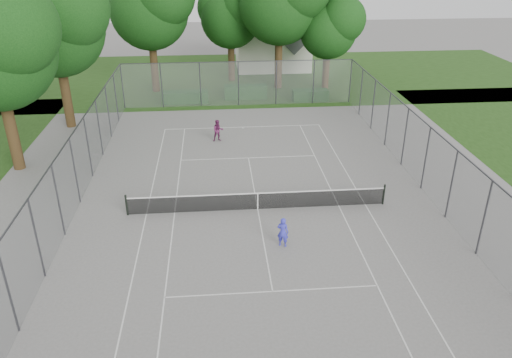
{
  "coord_description": "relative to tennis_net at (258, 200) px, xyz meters",
  "views": [
    {
      "loc": [
        -1.96,
        -21.57,
        12.32
      ],
      "look_at": [
        0.0,
        1.0,
        1.2
      ],
      "focal_mm": 35.0,
      "sensor_mm": 36.0,
      "label": 1
    }
  ],
  "objects": [
    {
      "name": "hedge_right",
      "position": [
        5.95,
        17.83,
        -0.07
      ],
      "size": [
        2.91,
        1.07,
        0.87
      ],
      "primitive_type": "cube",
      "color": "#154114",
      "rests_on": "ground"
    },
    {
      "name": "tree_side_back",
      "position": [
        -12.12,
        13.08,
        6.9
      ],
      "size": [
        7.5,
        6.85,
        10.78
      ],
      "color": "#352413",
      "rests_on": "ground"
    },
    {
      "name": "court_markings",
      "position": [
        0.0,
        0.0,
        -0.5
      ],
      "size": [
        11.03,
        23.83,
        0.01
      ],
      "color": "silver",
      "rests_on": "ground"
    },
    {
      "name": "grass_far",
      "position": [
        0.0,
        26.0,
        -0.51
      ],
      "size": [
        60.0,
        20.0,
        0.0
      ],
      "primitive_type": "cube",
      "color": "#1E3E11",
      "rests_on": "ground"
    },
    {
      "name": "tree_far_midleft",
      "position": [
        -0.15,
        24.67,
        5.54
      ],
      "size": [
        6.13,
        5.6,
        8.81
      ],
      "color": "#352413",
      "rests_on": "ground"
    },
    {
      "name": "tennis_net",
      "position": [
        0.0,
        0.0,
        0.0
      ],
      "size": [
        12.87,
        0.1,
        1.1
      ],
      "color": "black",
      "rests_on": "ground"
    },
    {
      "name": "woman_player",
      "position": [
        -1.78,
        9.39,
        0.22
      ],
      "size": [
        0.79,
        0.67,
        1.46
      ],
      "primitive_type": "imported",
      "rotation": [
        0.0,
        0.0,
        0.17
      ],
      "color": "#64214D",
      "rests_on": "ground"
    },
    {
      "name": "ground",
      "position": [
        0.0,
        0.0,
        -0.51
      ],
      "size": [
        120.0,
        120.0,
        0.0
      ],
      "primitive_type": "plane",
      "color": "slate",
      "rests_on": "ground"
    },
    {
      "name": "girl_player",
      "position": [
        0.8,
        -3.3,
        0.19
      ],
      "size": [
        0.6,
        0.51,
        1.4
      ],
      "primitive_type": "imported",
      "rotation": [
        0.0,
        0.0,
        2.74
      ],
      "color": "#3737D0",
      "rests_on": "ground"
    },
    {
      "name": "house",
      "position": [
        4.15,
        29.29,
        3.1
      ],
      "size": [
        7.21,
        5.58,
        8.97
      ],
      "color": "white",
      "rests_on": "ground"
    },
    {
      "name": "hedge_mid",
      "position": [
        0.68,
        18.85,
        0.04
      ],
      "size": [
        3.52,
        1.01,
        1.11
      ],
      "primitive_type": "cube",
      "color": "#154114",
      "rests_on": "ground"
    },
    {
      "name": "tree_far_left",
      "position": [
        -6.88,
        21.59,
        6.78
      ],
      "size": [
        7.38,
        6.74,
        10.61
      ],
      "color": "#352413",
      "rests_on": "ground"
    },
    {
      "name": "hedge_left",
      "position": [
        -4.3,
        18.14,
        -0.05
      ],
      "size": [
        3.71,
        1.11,
        0.93
      ],
      "primitive_type": "cube",
      "color": "#154114",
      "rests_on": "ground"
    },
    {
      "name": "perimeter_fence",
      "position": [
        0.0,
        0.0,
        1.3
      ],
      "size": [
        18.08,
        34.08,
        3.52
      ],
      "color": "#38383D",
      "rests_on": "ground"
    },
    {
      "name": "tree_far_right",
      "position": [
        7.95,
        20.98,
        4.97
      ],
      "size": [
        5.55,
        5.07,
        7.98
      ],
      "color": "#352413",
      "rests_on": "ground"
    }
  ]
}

